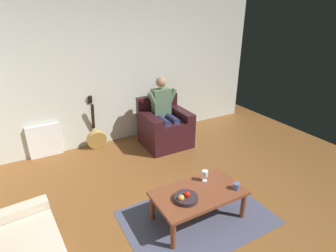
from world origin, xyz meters
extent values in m
plane|color=brown|center=(0.00, 0.00, 0.00)|extent=(6.81, 6.81, 0.00)
cube|color=silver|center=(0.00, -2.87, 1.32)|extent=(5.78, 0.06, 2.64)
cube|color=#44475C|center=(0.07, -0.21, 0.00)|extent=(1.80, 1.22, 0.01)
cube|color=black|center=(-0.54, -2.17, 0.21)|extent=(0.84, 0.80, 0.42)
cube|color=black|center=(-0.54, -2.11, 0.47)|extent=(0.48, 0.68, 0.10)
cube|color=black|center=(-0.87, -2.17, 0.54)|extent=(0.18, 0.79, 0.24)
cube|color=black|center=(-0.21, -2.17, 0.54)|extent=(0.18, 0.79, 0.24)
cube|color=black|center=(-0.54, -2.50, 0.66)|extent=(0.83, 0.12, 0.48)
cube|color=#516E51|center=(-0.54, -2.33, 0.80)|extent=(0.35, 0.18, 0.54)
sphere|color=#A87A5B|center=(-0.54, -2.33, 1.19)|extent=(0.19, 0.19, 0.19)
cylinder|color=#282D4E|center=(-0.64, -2.11, 0.54)|extent=(0.13, 0.44, 0.13)
cylinder|color=#282D4E|center=(-0.64, -1.89, 0.26)|extent=(0.12, 0.12, 0.52)
cylinder|color=#516E51|center=(-0.74, -2.28, 0.91)|extent=(0.20, 0.09, 0.29)
cylinder|color=#282D4E|center=(-0.44, -2.11, 0.54)|extent=(0.13, 0.44, 0.13)
cylinder|color=#282D4E|center=(-0.44, -1.89, 0.26)|extent=(0.12, 0.12, 0.52)
cylinder|color=#516E51|center=(-0.34, -2.28, 0.91)|extent=(0.20, 0.09, 0.29)
cube|color=beige|center=(2.08, -0.62, 0.52)|extent=(0.83, 0.21, 0.20)
cube|color=beige|center=(1.97, -0.21, 0.47)|extent=(0.74, 0.74, 0.11)
cube|color=brown|center=(0.07, -0.21, 0.37)|extent=(1.10, 0.62, 0.04)
cylinder|color=brown|center=(-0.43, 0.05, 0.18)|extent=(0.06, 0.06, 0.35)
cylinder|color=brown|center=(0.56, 0.05, 0.18)|extent=(0.06, 0.06, 0.35)
cylinder|color=brown|center=(-0.43, -0.47, 0.18)|extent=(0.06, 0.06, 0.35)
cylinder|color=brown|center=(0.56, -0.47, 0.18)|extent=(0.06, 0.06, 0.35)
cylinder|color=#AC8741|center=(0.66, -2.66, 0.18)|extent=(0.36, 0.17, 0.37)
cylinder|color=black|center=(0.66, -2.61, 0.20)|extent=(0.10, 0.03, 0.10)
cube|color=black|center=(0.66, -2.75, 0.60)|extent=(0.05, 0.14, 0.50)
cube|color=black|center=(0.66, -2.82, 0.91)|extent=(0.07, 0.06, 0.14)
cube|color=white|center=(1.53, -2.80, 0.30)|extent=(0.54, 0.06, 0.59)
cylinder|color=silver|center=(-0.13, -0.36, 0.40)|extent=(0.07, 0.07, 0.01)
cylinder|color=silver|center=(-0.13, -0.36, 0.43)|extent=(0.01, 0.01, 0.07)
cylinder|color=silver|center=(-0.13, -0.36, 0.50)|extent=(0.08, 0.08, 0.07)
cylinder|color=#590C19|center=(-0.13, -0.36, 0.48)|extent=(0.07, 0.07, 0.03)
cylinder|color=#2D2227|center=(0.28, -0.16, 0.42)|extent=(0.27, 0.27, 0.05)
sphere|color=gold|center=(0.35, -0.14, 0.47)|extent=(0.07, 0.07, 0.07)
sphere|color=red|center=(0.27, -0.16, 0.47)|extent=(0.07, 0.07, 0.07)
cylinder|color=slate|center=(-0.37, -0.04, 0.44)|extent=(0.09, 0.09, 0.08)
camera|label=1|loc=(1.66, 1.91, 2.39)|focal=28.60mm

